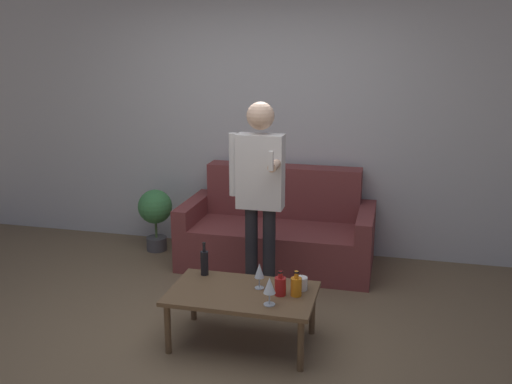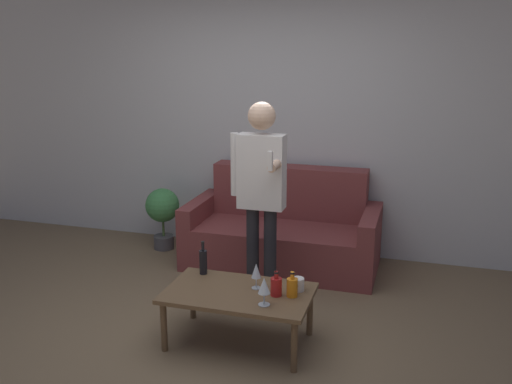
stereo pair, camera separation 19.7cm
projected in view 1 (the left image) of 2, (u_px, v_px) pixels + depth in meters
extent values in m
plane|color=#756047|center=(198.00, 351.00, 3.86)|extent=(16.00, 16.00, 0.00)
cube|color=silver|center=(268.00, 114.00, 5.51)|extent=(8.00, 0.06, 2.70)
cube|color=brown|center=(274.00, 249.00, 5.18)|extent=(1.47, 0.60, 0.40)
cube|color=brown|center=(283.00, 211.00, 5.51)|extent=(1.47, 0.23, 0.89)
cube|color=brown|center=(195.00, 229.00, 5.46)|extent=(0.14, 0.83, 0.58)
cube|color=brown|center=(365.00, 243.00, 5.08)|extent=(0.14, 0.83, 0.58)
cube|color=brown|center=(242.00, 294.00, 3.87)|extent=(1.00, 0.60, 0.03)
cylinder|color=brown|center=(168.00, 329.00, 3.79)|extent=(0.04, 0.04, 0.35)
cylinder|color=brown|center=(301.00, 345.00, 3.58)|extent=(0.04, 0.04, 0.35)
cylinder|color=brown|center=(193.00, 297.00, 4.26)|extent=(0.04, 0.04, 0.35)
cylinder|color=brown|center=(312.00, 310.00, 4.05)|extent=(0.04, 0.04, 0.35)
cylinder|color=black|center=(204.00, 263.00, 4.13)|extent=(0.06, 0.06, 0.18)
cylinder|color=black|center=(204.00, 247.00, 4.09)|extent=(0.02, 0.02, 0.07)
cylinder|color=black|center=(204.00, 243.00, 4.09)|extent=(0.02, 0.02, 0.01)
cylinder|color=#B21E1E|center=(280.00, 286.00, 3.80)|extent=(0.08, 0.08, 0.12)
cylinder|color=#B21E1E|center=(280.00, 274.00, 3.78)|extent=(0.03, 0.03, 0.05)
cylinder|color=black|center=(280.00, 272.00, 3.77)|extent=(0.03, 0.03, 0.01)
cylinder|color=orange|center=(296.00, 287.00, 3.79)|extent=(0.07, 0.07, 0.13)
cylinder|color=orange|center=(296.00, 275.00, 3.77)|extent=(0.03, 0.03, 0.05)
cylinder|color=black|center=(296.00, 272.00, 3.76)|extent=(0.03, 0.03, 0.01)
cylinder|color=silver|center=(259.00, 288.00, 3.92)|extent=(0.06, 0.06, 0.01)
cylinder|color=silver|center=(259.00, 282.00, 3.91)|extent=(0.01, 0.01, 0.07)
cone|color=silver|center=(259.00, 271.00, 3.89)|extent=(0.07, 0.07, 0.10)
cylinder|color=silver|center=(269.00, 304.00, 3.67)|extent=(0.08, 0.08, 0.01)
cylinder|color=silver|center=(269.00, 298.00, 3.66)|extent=(0.01, 0.01, 0.08)
cone|color=silver|center=(269.00, 285.00, 3.64)|extent=(0.08, 0.08, 0.11)
cylinder|color=white|center=(301.00, 283.00, 3.89)|extent=(0.09, 0.09, 0.09)
cylinder|color=#232328|center=(251.00, 253.00, 4.56)|extent=(0.10, 0.10, 0.77)
cylinder|color=#232328|center=(269.00, 255.00, 4.53)|extent=(0.10, 0.10, 0.77)
cube|color=white|center=(260.00, 172.00, 4.38)|extent=(0.36, 0.16, 0.58)
sphere|color=beige|center=(260.00, 116.00, 4.27)|extent=(0.21, 0.21, 0.21)
cylinder|color=white|center=(234.00, 165.00, 4.41)|extent=(0.06, 0.06, 0.49)
cylinder|color=beige|center=(275.00, 165.00, 4.20)|extent=(0.06, 0.25, 0.06)
cube|color=white|center=(271.00, 161.00, 4.04)|extent=(0.03, 0.03, 0.14)
cylinder|color=#4C4C51|center=(157.00, 244.00, 5.72)|extent=(0.20, 0.20, 0.13)
cylinder|color=#476B38|center=(156.00, 228.00, 5.68)|extent=(0.02, 0.02, 0.20)
sphere|color=#428E4C|center=(155.00, 207.00, 5.62)|extent=(0.34, 0.34, 0.34)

